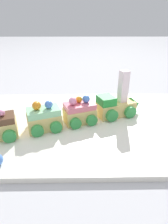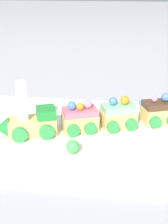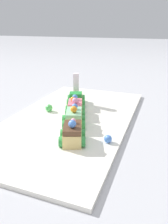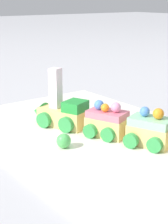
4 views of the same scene
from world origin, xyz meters
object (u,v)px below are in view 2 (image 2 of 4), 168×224
cake_train_locomotive (28,123)px  cake_car_chocolate (159,112)px  gumball_green (73,147)px  cake_car_strawberry (80,119)px  cake_car_mint (118,115)px  gumball_blue (143,103)px

cake_train_locomotive → cake_car_chocolate: bearing=-180.0°
cake_car_chocolate → gumball_green: cake_car_chocolate is taller
cake_car_strawberry → cake_car_mint: (-0.09, -0.03, 0.00)m
cake_car_strawberry → gumball_green: cake_car_strawberry is taller
cake_car_strawberry → cake_car_mint: 0.09m
cake_train_locomotive → cake_car_chocolate: (-0.30, -0.11, -0.00)m
cake_car_chocolate → gumball_blue: cake_car_chocolate is taller
gumball_green → cake_car_chocolate: bearing=-136.0°
cake_car_mint → gumball_green: 0.17m
cake_car_strawberry → cake_car_chocolate: (-0.19, -0.07, -0.00)m
cake_car_strawberry → cake_car_chocolate: size_ratio=1.00×
cake_car_mint → cake_car_chocolate: size_ratio=1.00×
cake_train_locomotive → gumball_blue: cake_train_locomotive is taller
cake_train_locomotive → cake_car_strawberry: cake_train_locomotive is taller
gumball_blue → cake_car_chocolate: bearing=110.2°
cake_car_chocolate → gumball_green: size_ratio=3.36×
cake_train_locomotive → cake_car_mint: (-0.20, -0.07, -0.00)m
cake_car_strawberry → gumball_blue: size_ratio=4.11×
cake_car_strawberry → cake_car_mint: cake_car_mint is taller
cake_train_locomotive → gumball_green: size_ratio=5.13×
cake_car_chocolate → cake_car_mint: bearing=-0.0°
cake_train_locomotive → gumball_blue: 0.33m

